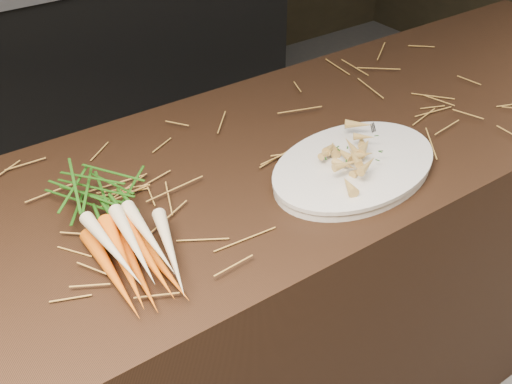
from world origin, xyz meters
The scene contains 7 objects.
main_counter centered at (0.00, 0.30, 0.45)m, with size 2.40×0.70×0.90m, color black.
back_counter centered at (0.30, 2.18, 0.42)m, with size 1.82×0.62×0.84m.
straw_bedding centered at (0.00, 0.30, 0.91)m, with size 1.40×0.60×0.02m, color #AA732E, non-canonical shape.
root_veg_bunch centered at (-0.50, 0.25, 0.94)m, with size 0.18×0.46×0.08m.
serving_platter centered at (0.00, 0.14, 0.91)m, with size 0.41×0.27×0.02m, color white, non-canonical shape.
roasted_veg_heap centered at (0.00, 0.14, 0.94)m, with size 0.20×0.14×0.05m, color #AD7E3B, non-canonical shape.
serving_fork centered at (0.15, 0.15, 0.92)m, with size 0.01×0.15×0.00m, color silver.
Camera 1 is at (-0.83, -0.65, 1.64)m, focal length 45.00 mm.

